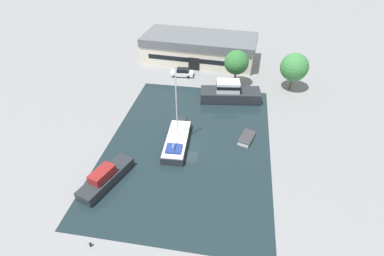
{
  "coord_description": "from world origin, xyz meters",
  "views": [
    {
      "loc": [
        6.04,
        -33.37,
        27.96
      ],
      "look_at": [
        0.0,
        2.54,
        1.0
      ],
      "focal_mm": 28.0,
      "sensor_mm": 36.0,
      "label": 1
    }
  ],
  "objects": [
    {
      "name": "sailboat_moored",
      "position": [
        -1.72,
        -0.31,
        0.66
      ],
      "size": [
        3.52,
        10.4,
        12.01
      ],
      "rotation": [
        0.0,
        0.0,
        0.05
      ],
      "color": "#23282D",
      "rests_on": "water_canal"
    },
    {
      "name": "water_canal",
      "position": [
        0.0,
        0.0,
        0.0
      ],
      "size": [
        23.3,
        33.93,
        0.01
      ],
      "primitive_type": "cube",
      "color": "#19282D",
      "rests_on": "ground"
    },
    {
      "name": "cabin_boat",
      "position": [
        -8.93,
        -9.28,
        0.87
      ],
      "size": [
        4.92,
        8.5,
        2.36
      ],
      "rotation": [
        0.0,
        0.0,
        -0.33
      ],
      "color": "#23282D",
      "rests_on": "water_canal"
    },
    {
      "name": "small_dinghy",
      "position": [
        8.27,
        2.26,
        0.37
      ],
      "size": [
        2.69,
        3.87,
        0.72
      ],
      "rotation": [
        0.0,
        0.0,
        5.97
      ],
      "color": "silver",
      "rests_on": "water_canal"
    },
    {
      "name": "quay_tree_near_building",
      "position": [
        5.59,
        19.29,
        4.67
      ],
      "size": [
        4.56,
        4.56,
        6.96
      ],
      "color": "brown",
      "rests_on": "ground"
    },
    {
      "name": "motor_cruiser",
      "position": [
        4.96,
        13.48,
        1.34
      ],
      "size": [
        11.02,
        5.11,
        3.66
      ],
      "rotation": [
        0.0,
        0.0,
        1.7
      ],
      "color": "#23282D",
      "rests_on": "water_canal"
    },
    {
      "name": "parked_car",
      "position": [
        -5.17,
        21.19,
        0.84
      ],
      "size": [
        4.67,
        2.05,
        1.69
      ],
      "rotation": [
        0.0,
        0.0,
        1.63
      ],
      "color": "silver",
      "rests_on": "ground"
    },
    {
      "name": "ground_plane",
      "position": [
        0.0,
        0.0,
        0.0
      ],
      "size": [
        440.0,
        440.0,
        0.0
      ],
      "primitive_type": "plane",
      "color": "gray"
    },
    {
      "name": "quay_tree_by_water",
      "position": [
        16.05,
        19.28,
        4.52
      ],
      "size": [
        5.09,
        5.09,
        7.07
      ],
      "color": "brown",
      "rests_on": "ground"
    },
    {
      "name": "warehouse_building",
      "position": [
        -2.87,
        29.64,
        2.85
      ],
      "size": [
        25.14,
        12.56,
        5.63
      ],
      "rotation": [
        0.0,
        0.0,
        -0.07
      ],
      "color": "beige",
      "rests_on": "ground"
    },
    {
      "name": "mooring_bollard",
      "position": [
        -7.06,
        -17.91,
        0.3
      ],
      "size": [
        0.26,
        0.26,
        0.57
      ],
      "color": "black",
      "rests_on": "ground"
    }
  ]
}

